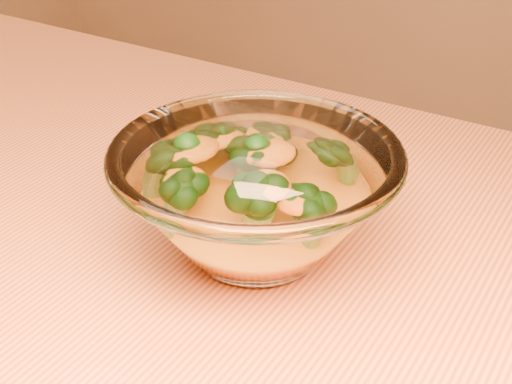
% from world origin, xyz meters
% --- Properties ---
extents(table, '(1.20, 0.80, 0.75)m').
position_xyz_m(table, '(0.00, 0.00, 0.65)').
color(table, '#B56536').
rests_on(table, ground).
extents(glass_bowl, '(0.21, 0.21, 0.09)m').
position_xyz_m(glass_bowl, '(0.11, 0.10, 0.80)').
color(glass_bowl, white).
rests_on(glass_bowl, table).
extents(cheese_sauce, '(0.12, 0.12, 0.03)m').
position_xyz_m(cheese_sauce, '(0.11, 0.10, 0.78)').
color(cheese_sauce, orange).
rests_on(cheese_sauce, glass_bowl).
extents(broccoli_heap, '(0.14, 0.12, 0.06)m').
position_xyz_m(broccoli_heap, '(0.09, 0.10, 0.81)').
color(broccoli_heap, black).
rests_on(broccoli_heap, cheese_sauce).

